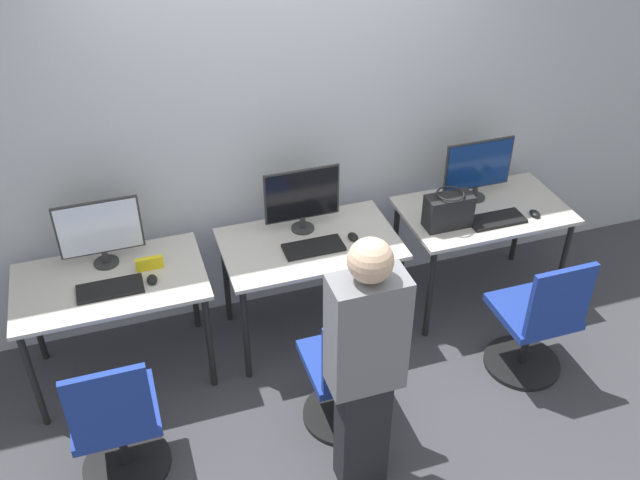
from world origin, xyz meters
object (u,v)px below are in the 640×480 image
object	(u,v)px
monitor_center	(302,198)
person_center	(365,363)
monitor_left	(100,231)
keyboard_right	(496,220)
mouse_center	(353,237)
keyboard_left	(110,289)
mouse_left	(152,279)
keyboard_center	(314,247)
office_chair_left	(118,427)
office_chair_center	(348,376)
mouse_right	(535,214)
office_chair_right	(536,325)
handbag	(448,210)
monitor_right	(478,168)

from	to	relation	value
monitor_center	person_center	size ratio (longest dim) A/B	0.31
monitor_left	keyboard_right	distance (m)	2.46
mouse_center	person_center	world-z (taller)	person_center
keyboard_right	keyboard_left	bearing A→B (deg)	178.68
mouse_left	monitor_center	distance (m)	1.03
mouse_left	keyboard_center	world-z (taller)	mouse_left
monitor_left	monitor_center	xyz separation A→B (m)	(1.22, -0.02, 0.00)
office_chair_left	keyboard_center	bearing A→B (deg)	28.99
monitor_left	mouse_center	world-z (taller)	monitor_left
keyboard_center	office_chair_center	xyz separation A→B (m)	(-0.04, -0.75, -0.36)
mouse_left	mouse_center	size ratio (longest dim) A/B	1.00
keyboard_center	person_center	size ratio (longest dim) A/B	0.24
mouse_right	office_chair_right	size ratio (longest dim) A/B	0.10
mouse_left	person_center	world-z (taller)	person_center
monitor_center	keyboard_center	world-z (taller)	monitor_center
office_chair_left	office_chair_center	xyz separation A→B (m)	(1.25, -0.03, 0.00)
monitor_left	handbag	xyz separation A→B (m)	(2.10, -0.27, -0.12)
office_chair_right	keyboard_right	bearing A→B (deg)	87.29
monitor_left	office_chair_left	xyz separation A→B (m)	(-0.08, -0.96, -0.59)
office_chair_center	mouse_right	world-z (taller)	office_chair_center
mouse_left	office_chair_right	size ratio (longest dim) A/B	0.10
mouse_center	office_chair_right	size ratio (longest dim) A/B	0.10
keyboard_center	handbag	xyz separation A→B (m)	(0.89, -0.03, 0.11)
monitor_left	mouse_right	distance (m)	2.73
mouse_right	person_center	bearing A→B (deg)	-147.32
mouse_right	office_chair_right	world-z (taller)	office_chair_right
office_chair_center	monitor_left	bearing A→B (deg)	139.61
mouse_left	office_chair_center	size ratio (longest dim) A/B	0.10
mouse_left	keyboard_right	distance (m)	2.20
keyboard_right	handbag	size ratio (longest dim) A/B	1.23
monitor_center	keyboard_center	size ratio (longest dim) A/B	1.30
keyboard_center	handbag	distance (m)	0.89
keyboard_left	person_center	size ratio (longest dim) A/B	0.24
monitor_left	office_chair_right	distance (m)	2.65
monitor_left	office_chair_left	size ratio (longest dim) A/B	0.53
keyboard_left	mouse_left	distance (m)	0.24
office_chair_left	mouse_right	xyz separation A→B (m)	(2.78, 0.62, 0.37)
person_center	keyboard_right	xyz separation A→B (m)	(1.31, 1.04, -0.11)
monitor_right	handbag	xyz separation A→B (m)	(-0.33, -0.25, -0.12)
person_center	monitor_right	bearing A→B (deg)	45.56
office_chair_center	monitor_right	bearing A→B (deg)	37.74
office_chair_right	monitor_center	bearing A→B (deg)	141.64
monitor_right	handbag	size ratio (longest dim) A/B	1.61
monitor_center	monitor_right	bearing A→B (deg)	-0.23
keyboard_center	mouse_right	size ratio (longest dim) A/B	4.11
person_center	mouse_right	size ratio (longest dim) A/B	17.41
mouse_left	office_chair_right	world-z (taller)	office_chair_right
person_center	handbag	distance (m)	1.47
keyboard_center	office_chair_right	bearing A→B (deg)	-30.96
monitor_left	keyboard_left	xyz separation A→B (m)	(0.00, -0.27, -0.22)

